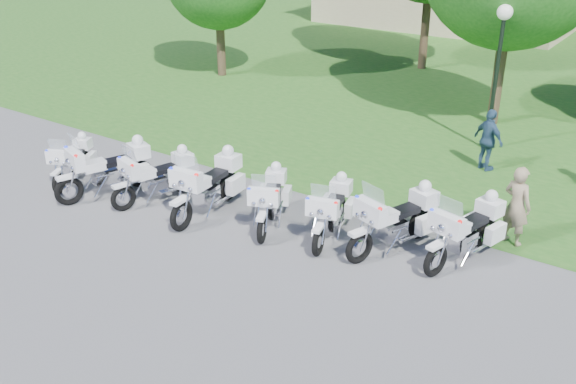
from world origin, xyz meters
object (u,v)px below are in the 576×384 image
Objects in this scene: motorcycle_6 at (397,218)px; bystander_a at (517,206)px; motorcycle_1 at (110,168)px; motorcycle_7 at (467,229)px; motorcycle_5 at (332,209)px; motorcycle_2 at (158,175)px; lamp_post at (501,43)px; motorcycle_3 at (209,184)px; motorcycle_4 at (270,198)px; motorcycle_0 at (73,160)px; bystander_c at (488,140)px.

bystander_a reaches higher than motorcycle_6.
motorcycle_6 is (7.25, 1.60, -0.02)m from motorcycle_1.
motorcycle_1 reaches higher than motorcycle_7.
motorcycle_5 is (5.79, 1.32, -0.09)m from motorcycle_1.
motorcycle_7 reaches higher than motorcycle_2.
motorcycle_5 is at bearing -98.48° from lamp_post.
motorcycle_3 is 1.24× the size of motorcycle_4.
motorcycle_6 is at bearing 165.16° from motorcycle_0.
bystander_c is (6.14, 6.57, 0.21)m from motorcycle_2.
motorcycle_5 is at bearing 48.25° from bystander_a.
motorcycle_5 is 0.53× the size of lamp_post.
motorcycle_2 is 0.87× the size of motorcycle_3.
motorcycle_4 is at bearing -108.61° from lamp_post.
motorcycle_6 is at bearing 58.43° from bystander_a.
motorcycle_5 is (1.48, 0.31, 0.00)m from motorcycle_4.
motorcycle_3 is at bearing -1.92° from motorcycle_5.
motorcycle_5 is 5.93m from bystander_c.
motorcycle_1 is at bearing 8.82° from motorcycle_3.
bystander_a is (2.39, -5.36, -2.32)m from lamp_post.
motorcycle_1 reaches higher than motorcycle_2.
bystander_c is at bearing -119.76° from motorcycle_5.
bystander_a is 4.20m from bystander_c.
bystander_c is (8.89, 6.99, 0.29)m from motorcycle_0.
motorcycle_2 is at bearing 2.84° from motorcycle_3.
bystander_c is at bearing -130.66° from motorcycle_3.
motorcycle_7 is 7.30m from lamp_post.
motorcycle_0 is 0.80× the size of motorcycle_7.
bystander_c is at bearing -116.67° from motorcycle_1.
motorcycle_1 is 7.42m from motorcycle_6.
motorcycle_1 is (1.51, -0.04, 0.15)m from motorcycle_0.
motorcycle_7 is 1.39× the size of bystander_c.
motorcycle_2 reaches higher than motorcycle_0.
motorcycle_2 is 8.51m from bystander_a.
motorcycle_0 is at bearing 18.25° from motorcycle_1.
lamp_post is 2.37× the size of bystander_a.
motorcycle_1 is 1.11× the size of motorcycle_5.
bystander_c is at bearing -61.40° from motorcycle_7.
bystander_a is at bearing -65.95° from lamp_post.
motorcycle_1 reaches higher than motorcycle_0.
motorcycle_3 is 7.02m from bystander_a.
motorcycle_1 is at bearing -1.33° from motorcycle_5.
bystander_a reaches higher than motorcycle_7.
motorcycle_6 reaches higher than motorcycle_0.
motorcycle_3 reaches higher than motorcycle_4.
motorcycle_2 is 0.95× the size of motorcycle_7.
motorcycle_3 reaches higher than bystander_c.
bystander_c reaches higher than motorcycle_0.
motorcycle_5 is (3.03, 0.66, -0.10)m from motorcycle_3.
motorcycle_0 is 4.32m from motorcycle_3.
bystander_a is at bearing -164.85° from motorcycle_5.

